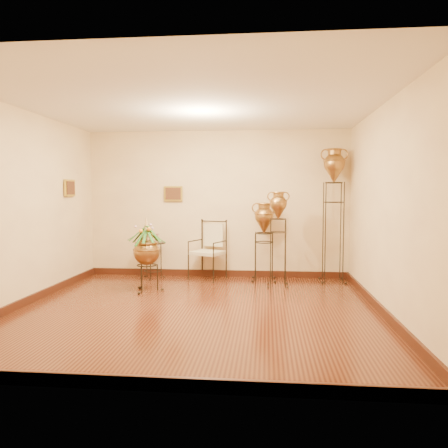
# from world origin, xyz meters

# --- Properties ---
(ground) EXTENTS (5.00, 5.00, 0.00)m
(ground) POSITION_xyz_m (0.00, 0.00, 0.00)
(ground) COLOR #5E2D16
(ground) RESTS_ON ground
(room_shell) EXTENTS (5.02, 5.02, 2.81)m
(room_shell) POSITION_xyz_m (-0.01, 0.01, 1.73)
(room_shell) COLOR #FDE3A3
(room_shell) RESTS_ON ground
(amphora_tall) EXTENTS (0.49, 0.49, 2.43)m
(amphora_tall) POSITION_xyz_m (2.15, 2.15, 1.24)
(amphora_tall) COLOR black
(amphora_tall) RESTS_ON ground
(amphora_mid) EXTENTS (0.49, 0.49, 1.66)m
(amphora_mid) POSITION_xyz_m (1.15, 1.67, 0.84)
(amphora_mid) COLOR black
(amphora_mid) RESTS_ON ground
(amphora_short) EXTENTS (0.55, 0.55, 1.46)m
(amphora_short) POSITION_xyz_m (0.91, 2.15, 0.73)
(amphora_short) COLOR black
(amphora_short) RESTS_ON ground
(planter_urn) EXTENTS (0.70, 0.70, 1.26)m
(planter_urn) POSITION_xyz_m (-1.00, 1.06, 0.70)
(planter_urn) COLOR black
(planter_urn) RESTS_ON ground
(armchair) EXTENTS (0.79, 0.77, 1.09)m
(armchair) POSITION_xyz_m (-0.14, 2.15, 0.55)
(armchair) COLOR black
(armchair) RESTS_ON ground
(side_table) EXTENTS (0.55, 0.55, 0.87)m
(side_table) POSITION_xyz_m (-1.19, 2.15, 0.36)
(side_table) COLOR black
(side_table) RESTS_ON ground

